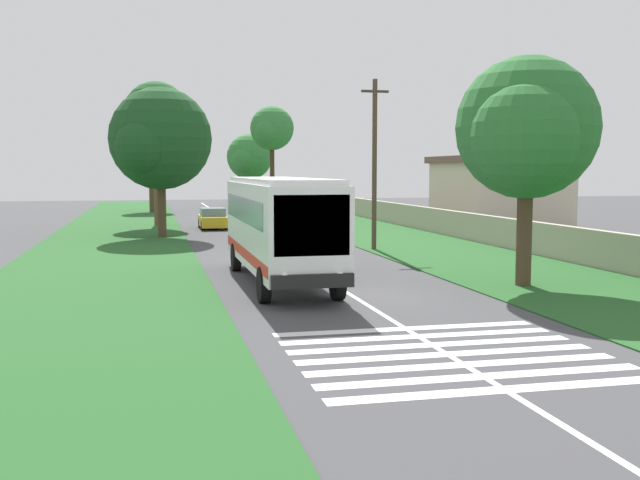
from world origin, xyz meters
name	(u,v)px	position (x,y,z in m)	size (l,w,h in m)	color
ground	(353,296)	(0.00, 0.00, 0.00)	(160.00, 160.00, 0.00)	#424244
grass_verge_left	(110,252)	(15.00, 8.20, 0.02)	(120.00, 8.00, 0.04)	#235623
grass_verge_right	(425,244)	(15.00, -8.20, 0.02)	(120.00, 8.00, 0.04)	#235623
centre_line	(275,248)	(15.00, 0.00, 0.00)	(110.00, 0.16, 0.01)	silver
coach_bus	(279,223)	(3.37, 1.80, 2.15)	(11.16, 2.62, 3.73)	white
zebra_crossing	(447,354)	(-7.72, 0.00, 0.00)	(5.85, 6.80, 0.01)	silver
trailing_car_0	(283,224)	(22.57, -1.78, 0.67)	(4.30, 1.78, 1.43)	gold
trailing_car_1	(213,219)	(28.81, 2.03, 0.67)	(4.30, 1.78, 1.43)	gold
trailing_car_2	(257,214)	(33.84, -1.75, 0.67)	(4.30, 1.78, 1.43)	silver
roadside_tree_left_0	(155,117)	(32.62, 5.73, 7.81)	(5.52, 4.66, 10.29)	brown
roadside_tree_left_1	(159,141)	(22.77, 5.65, 5.74)	(6.76, 6.05, 8.86)	#4C3826
roadside_tree_left_2	(150,158)	(50.22, 6.13, 5.16)	(5.81, 4.68, 7.59)	#4C3826
roadside_tree_right_0	(248,158)	(62.76, -4.93, 5.40)	(6.07, 5.20, 8.10)	#3D2D1E
roadside_tree_right_1	(524,132)	(0.53, -6.12, 5.30)	(5.77, 4.90, 7.83)	#4C3826
roadside_tree_right_2	(271,130)	(52.46, -5.89, 8.08)	(5.07, 4.43, 10.41)	#3D2D1E
utility_pole	(374,162)	(13.17, -4.74, 4.41)	(0.24, 1.40, 8.46)	#473828
roadside_wall	(448,223)	(20.00, -11.60, 0.81)	(70.00, 0.40, 1.53)	#B2A893
roadside_building	(499,190)	(27.47, -18.65, 2.55)	(9.37, 8.03, 5.03)	beige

